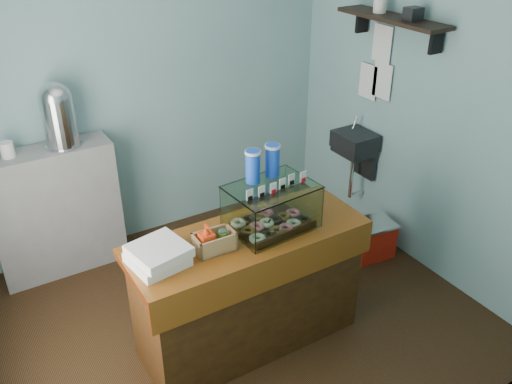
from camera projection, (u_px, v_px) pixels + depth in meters
ground at (232, 318)px, 4.12m from camera, size 3.50×3.50×0.00m
room_shell at (229, 103)px, 3.31m from camera, size 3.54×3.04×2.82m
counter at (249, 289)px, 3.71m from camera, size 1.60×0.60×0.90m
back_shelf at (56, 211)px, 4.43m from camera, size 1.00×0.32×1.10m
display_case at (269, 204)px, 3.52m from camera, size 0.58×0.44×0.52m
condiment_crate at (212, 241)px, 3.31m from camera, size 0.25×0.16×0.20m
pastry_boxes at (158, 255)px, 3.19m from camera, size 0.36×0.36×0.12m
coffee_urn at (58, 113)px, 4.10m from camera, size 0.28×0.28×0.51m
red_cooler at (372, 239)px, 4.76m from camera, size 0.40×0.33×0.33m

